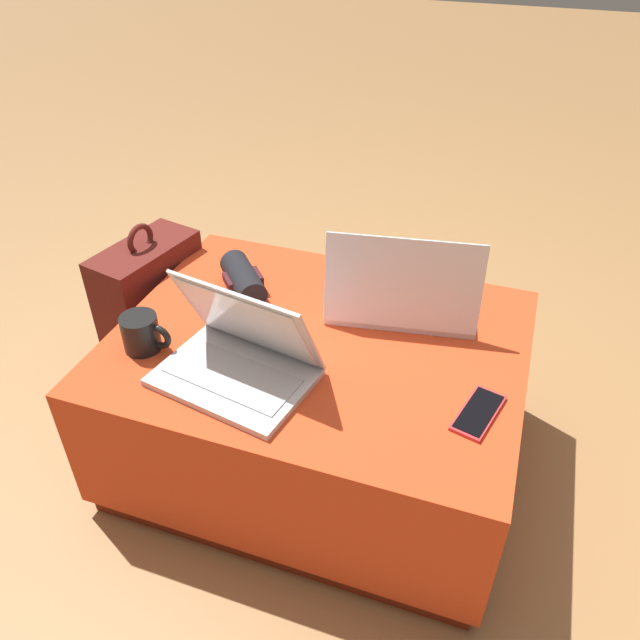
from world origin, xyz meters
TOP-DOWN VIEW (x-y plane):
  - ground_plane at (0.00, 0.00)m, footprint 14.00×14.00m
  - ottoman at (0.00, 0.00)m, footprint 0.97×0.75m
  - laptop_near at (-0.12, -0.18)m, footprint 0.37×0.29m
  - laptop_far at (0.16, 0.17)m, footprint 0.40×0.28m
  - cell_phone at (0.39, -0.13)m, footprint 0.10×0.16m
  - backpack at (-0.58, 0.16)m, footprint 0.25×0.34m
  - wrist_brace at (-0.25, 0.13)m, footprint 0.18×0.19m
  - coffee_mug at (-0.37, -0.17)m, footprint 0.12×0.09m

SIDE VIEW (x-z plane):
  - ground_plane at x=0.00m, z-range 0.00..0.00m
  - ottoman at x=0.00m, z-range 0.00..0.40m
  - backpack at x=-0.58m, z-range -0.04..0.48m
  - cell_phone at x=0.39m, z-range 0.40..0.41m
  - wrist_brace at x=-0.25m, z-range 0.40..0.47m
  - coffee_mug at x=-0.37m, z-range 0.40..0.49m
  - laptop_near at x=-0.12m, z-range 0.33..0.56m
  - laptop_far at x=0.16m, z-range 0.33..0.57m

